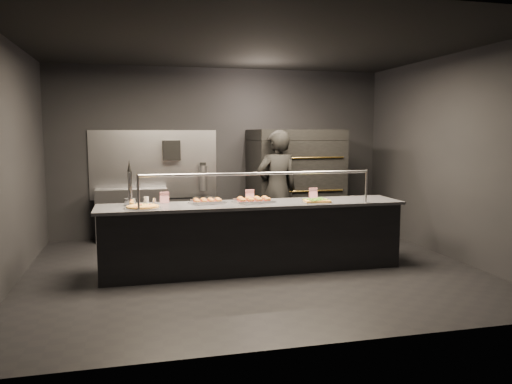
% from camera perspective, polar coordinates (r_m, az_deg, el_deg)
% --- Properties ---
extents(room, '(6.04, 6.00, 3.00)m').
position_cam_1_polar(room, '(6.68, -0.62, 3.69)').
color(room, black).
rests_on(room, ground).
extents(service_counter, '(4.10, 0.78, 1.37)m').
position_cam_1_polar(service_counter, '(6.77, -0.32, -5.08)').
color(service_counter, black).
rests_on(service_counter, ground).
extents(pizza_oven, '(1.50, 1.23, 1.91)m').
position_cam_1_polar(pizza_oven, '(8.83, 4.40, 0.99)').
color(pizza_oven, black).
rests_on(pizza_oven, ground).
extents(prep_shelf, '(1.20, 0.35, 0.90)m').
position_cam_1_polar(prep_shelf, '(8.88, -13.98, -2.52)').
color(prep_shelf, '#99999E').
rests_on(prep_shelf, ground).
extents(towel_dispenser, '(0.30, 0.20, 0.35)m').
position_cam_1_polar(towel_dispenser, '(8.86, -9.64, 4.72)').
color(towel_dispenser, black).
rests_on(towel_dispenser, room).
extents(fire_extinguisher, '(0.14, 0.14, 0.51)m').
position_cam_1_polar(fire_extinguisher, '(8.96, -6.07, 1.66)').
color(fire_extinguisher, '#B2B2B7').
rests_on(fire_extinguisher, room).
extents(beer_tap, '(0.15, 0.22, 0.59)m').
position_cam_1_polar(beer_tap, '(6.67, -14.19, -0.03)').
color(beer_tap, silver).
rests_on(beer_tap, service_counter).
extents(round_pizza, '(0.46, 0.46, 0.03)m').
position_cam_1_polar(round_pizza, '(6.41, -12.82, -1.66)').
color(round_pizza, silver).
rests_on(round_pizza, service_counter).
extents(slider_tray_a, '(0.50, 0.44, 0.07)m').
position_cam_1_polar(slider_tray_a, '(6.69, -5.56, -1.07)').
color(slider_tray_a, silver).
rests_on(slider_tray_a, service_counter).
extents(slider_tray_b, '(0.59, 0.51, 0.08)m').
position_cam_1_polar(slider_tray_b, '(6.73, -0.25, -0.95)').
color(slider_tray_b, silver).
rests_on(slider_tray_b, service_counter).
extents(square_pizza, '(0.42, 0.42, 0.05)m').
position_cam_1_polar(square_pizza, '(6.80, 6.96, -1.03)').
color(square_pizza, silver).
rests_on(square_pizza, service_counter).
extents(condiment_jar, '(0.16, 0.06, 0.10)m').
position_cam_1_polar(condiment_jar, '(6.68, -12.17, -1.00)').
color(condiment_jar, silver).
rests_on(condiment_jar, service_counter).
extents(tent_cards, '(2.23, 0.04, 0.15)m').
position_cam_1_polar(tent_cards, '(6.94, -1.35, -0.35)').
color(tent_cards, white).
rests_on(tent_cards, service_counter).
extents(trash_bin, '(0.44, 0.44, 0.74)m').
position_cam_1_polar(trash_bin, '(8.79, -5.79, -3.00)').
color(trash_bin, black).
rests_on(trash_bin, ground).
extents(worker, '(0.74, 0.53, 1.90)m').
position_cam_1_polar(worker, '(8.02, 2.41, 0.29)').
color(worker, black).
rests_on(worker, ground).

